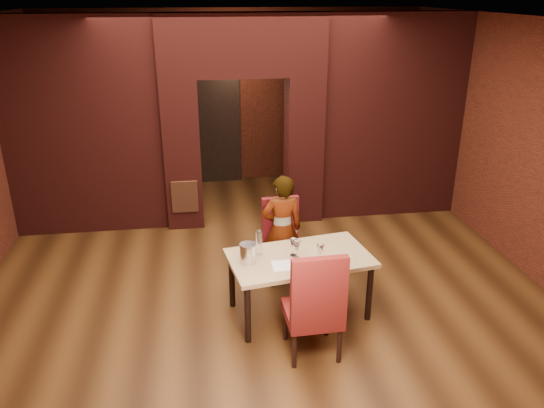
{
  "coord_description": "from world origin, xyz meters",
  "views": [
    {
      "loc": [
        -0.71,
        -5.96,
        3.51
      ],
      "look_at": [
        0.16,
        0.0,
        1.05
      ],
      "focal_mm": 35.0,
      "sensor_mm": 36.0,
      "label": 1
    }
  ],
  "objects": [
    {
      "name": "floor",
      "position": [
        0.0,
        0.0,
        0.0
      ],
      "size": [
        8.0,
        8.0,
        0.0
      ],
      "primitive_type": "plane",
      "color": "#4E2D13",
      "rests_on": "ground"
    },
    {
      "name": "ceiling",
      "position": [
        0.0,
        0.0,
        3.2
      ],
      "size": [
        7.0,
        8.0,
        0.04
      ],
      "primitive_type": "cube",
      "color": "silver",
      "rests_on": "ground"
    },
    {
      "name": "wall_back",
      "position": [
        0.0,
        4.0,
        1.6
      ],
      "size": [
        7.0,
        0.04,
        3.2
      ],
      "primitive_type": "cube",
      "color": "maroon",
      "rests_on": "ground"
    },
    {
      "name": "wall_front",
      "position": [
        0.0,
        -4.0,
        1.6
      ],
      "size": [
        7.0,
        0.04,
        3.2
      ],
      "primitive_type": "cube",
      "color": "maroon",
      "rests_on": "ground"
    },
    {
      "name": "wall_right",
      "position": [
        3.5,
        0.0,
        1.6
      ],
      "size": [
        0.04,
        8.0,
        3.2
      ],
      "primitive_type": "cube",
      "color": "maroon",
      "rests_on": "ground"
    },
    {
      "name": "pillar_left",
      "position": [
        -0.95,
        2.0,
        1.15
      ],
      "size": [
        0.55,
        0.55,
        2.3
      ],
      "primitive_type": "cube",
      "color": "maroon",
      "rests_on": "ground"
    },
    {
      "name": "pillar_right",
      "position": [
        0.95,
        2.0,
        1.15
      ],
      "size": [
        0.55,
        0.55,
        2.3
      ],
      "primitive_type": "cube",
      "color": "maroon",
      "rests_on": "ground"
    },
    {
      "name": "lintel",
      "position": [
        0.0,
        2.0,
        2.75
      ],
      "size": [
        2.45,
        0.55,
        0.9
      ],
      "primitive_type": "cube",
      "color": "maroon",
      "rests_on": "ground"
    },
    {
      "name": "wing_wall_left",
      "position": [
        -2.36,
        2.0,
        1.6
      ],
      "size": [
        2.28,
        0.35,
        3.2
      ],
      "primitive_type": "cube",
      "color": "maroon",
      "rests_on": "ground"
    },
    {
      "name": "wing_wall_right",
      "position": [
        2.36,
        2.0,
        1.6
      ],
      "size": [
        2.28,
        0.35,
        3.2
      ],
      "primitive_type": "cube",
      "color": "maroon",
      "rests_on": "ground"
    },
    {
      "name": "vent_panel",
      "position": [
        -0.95,
        1.71,
        0.55
      ],
      "size": [
        0.4,
        0.03,
        0.5
      ],
      "primitive_type": "cube",
      "color": "#A85530",
      "rests_on": "ground"
    },
    {
      "name": "rear_door",
      "position": [
        -0.4,
        3.94,
        1.05
      ],
      "size": [
        0.9,
        0.08,
        2.1
      ],
      "primitive_type": "cube",
      "color": "black",
      "rests_on": "ground"
    },
    {
      "name": "rear_door_frame",
      "position": [
        -0.4,
        3.9,
        1.05
      ],
      "size": [
        1.02,
        0.04,
        2.22
      ],
      "primitive_type": "cube",
      "color": "black",
      "rests_on": "ground"
    },
    {
      "name": "dining_table",
      "position": [
        0.35,
        -0.8,
        0.37
      ],
      "size": [
        1.69,
        1.12,
        0.73
      ],
      "primitive_type": "cube",
      "rotation": [
        0.0,
        0.0,
        0.16
      ],
      "color": "tan",
      "rests_on": "ground"
    },
    {
      "name": "chair_far",
      "position": [
        0.31,
        0.03,
        0.52
      ],
      "size": [
        0.51,
        0.51,
        1.05
      ],
      "primitive_type": "cube",
      "rotation": [
        0.0,
        0.0,
        0.07
      ],
      "color": "maroon",
      "rests_on": "ground"
    },
    {
      "name": "chair_near",
      "position": [
        0.35,
        -1.51,
        0.6
      ],
      "size": [
        0.56,
        0.56,
        1.21
      ],
      "primitive_type": "cube",
      "rotation": [
        0.0,
        0.0,
        3.17
      ],
      "color": "maroon",
      "rests_on": "ground"
    },
    {
      "name": "person_seated",
      "position": [
        0.28,
        -0.02,
        0.71
      ],
      "size": [
        0.54,
        0.37,
        1.43
      ],
      "primitive_type": "imported",
      "rotation": [
        0.0,
        0.0,
        3.2
      ],
      "color": "beige",
      "rests_on": "ground"
    },
    {
      "name": "wine_glass_a",
      "position": [
        0.28,
        -0.77,
        0.84
      ],
      "size": [
        0.08,
        0.08,
        0.2
      ],
      "primitive_type": null,
      "color": "white",
      "rests_on": "dining_table"
    },
    {
      "name": "wine_glass_b",
      "position": [
        0.31,
        -0.83,
        0.84
      ],
      "size": [
        0.09,
        0.09,
        0.21
      ],
      "primitive_type": null,
      "color": "silver",
      "rests_on": "dining_table"
    },
    {
      "name": "wine_glass_c",
      "position": [
        0.55,
        -0.93,
        0.83
      ],
      "size": [
        0.08,
        0.08,
        0.2
      ],
      "primitive_type": null,
      "color": "white",
      "rests_on": "dining_table"
    },
    {
      "name": "tasting_sheet",
      "position": [
        0.18,
        -0.99,
        0.74
      ],
      "size": [
        0.33,
        0.24,
        0.0
      ],
      "primitive_type": "cube",
      "rotation": [
        0.0,
        0.0,
        0.0
      ],
      "color": "white",
      "rests_on": "dining_table"
    },
    {
      "name": "wine_bucket",
      "position": [
        -0.23,
        -0.86,
        0.85
      ],
      "size": [
        0.18,
        0.18,
        0.22
      ],
      "primitive_type": "cylinder",
      "color": "silver",
      "rests_on": "dining_table"
    },
    {
      "name": "water_bottle",
      "position": [
        -0.09,
        -0.69,
        0.89
      ],
      "size": [
        0.07,
        0.07,
        0.3
      ],
      "primitive_type": "cylinder",
      "color": "white",
      "rests_on": "dining_table"
    },
    {
      "name": "potted_plant",
      "position": [
        1.04,
        0.15,
        0.2
      ],
      "size": [
        0.46,
        0.44,
        0.4
      ],
      "primitive_type": "imported",
      "rotation": [
        0.0,
        0.0,
        0.5
      ],
      "color": "#3A712D",
      "rests_on": "ground"
    }
  ]
}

